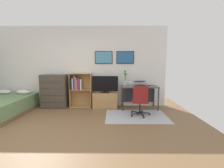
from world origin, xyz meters
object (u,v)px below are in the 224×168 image
bed (0,106)px  office_chair (140,100)px  bookshelf (79,87)px  laptop (140,84)px  computer_mouse (149,86)px  dresser (55,91)px  desk (139,90)px  bamboo_vase (125,78)px  television (105,84)px  tv_stand (105,100)px  wine_glass (131,82)px

bed → office_chair: (4.04, -0.14, 0.22)m
bookshelf → laptop: size_ratio=2.62×
computer_mouse → dresser: bearing=177.7°
desk → bamboo_vase: bearing=166.9°
television → bed: bearing=-166.2°
bed → tv_stand: bearing=14.1°
wine_glass → dresser: bearing=177.3°
desk → bamboo_vase: size_ratio=2.30×
dresser → bookshelf: bookshelf is taller
laptop → desk: bearing=175.9°
desk → office_chair: (-0.10, -0.88, -0.15)m
wine_glass → office_chair: bearing=-76.4°
desk → laptop: laptop is taller
bed → wine_glass: (3.86, 0.63, 0.63)m
office_chair → bamboo_vase: 1.17m
computer_mouse → laptop: bearing=158.1°
dresser → television: (1.68, -0.01, 0.23)m
desk → wine_glass: 0.40m
dresser → laptop: (2.84, -0.02, 0.25)m
bed → bamboo_vase: bamboo_vase is taller
laptop → bamboo_vase: size_ratio=0.86×
dresser → television: dresser is taller
bed → television: bearing=13.7°
bed → laptop: 4.28m
tv_stand → computer_mouse: 1.52m
computer_mouse → bookshelf: bearing=175.2°
desk → bamboo_vase: bamboo_vase is taller
dresser → computer_mouse: bearing=-2.3°
bookshelf → laptop: bearing=-2.4°
laptop → wine_glass: size_ratio=2.41×
bed → dresser: 1.57m
office_chair → computer_mouse: office_chair is taller
bed → tv_stand: (3.02, 0.77, 0.01)m
dresser → computer_mouse: 3.12m
laptop → bamboo_vase: 0.53m
laptop → bed: bearing=-175.9°
bookshelf → computer_mouse: bearing=-4.8°
dresser → tv_stand: bearing=0.5°
television → bamboo_vase: bamboo_vase is taller
television → desk: (1.12, -0.01, -0.17)m
bed → dresser: dresser is taller
desk → dresser: bearing=179.6°
bookshelf → desk: 2.01m
dresser → bamboo_vase: bearing=2.1°
bed → dresser: (1.34, 0.75, 0.31)m
dresser → television: size_ratio=1.28×
television → laptop: bearing=-0.4°
computer_mouse → wine_glass: wine_glass is taller
office_chair → desk: bearing=89.3°
wine_glass → bed: bearing=-170.7°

